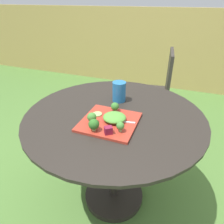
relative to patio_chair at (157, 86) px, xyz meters
The scene contains 14 objects.
ground_plane 1.18m from the patio_chair, 95.03° to the right, with size 12.00×12.00×0.00m, color #4C7533.
bamboo_fence 1.35m from the patio_chair, 93.95° to the left, with size 8.00×0.08×1.22m, color tan.
patio_table 1.06m from the patio_chair, 95.03° to the right, with size 1.07×1.07×0.75m.
patio_chair is the anchor object (origin of this frame).
salad_plate 1.19m from the patio_chair, 94.12° to the right, with size 0.30×0.30×0.01m, color #AD3323.
drinking_glass 0.94m from the patio_chair, 98.02° to the right, with size 0.09×0.09×0.13m.
fork 1.18m from the patio_chair, 91.70° to the right, with size 0.15×0.04×0.00m.
lettuce_mound 1.18m from the patio_chair, 92.94° to the right, with size 0.13×0.12×0.04m, color #519338.
broccoli_floret_0 1.27m from the patio_chair, 89.81° to the right, with size 0.04×0.04×0.05m.
broccoli_floret_1 1.26m from the patio_chair, 97.72° to the right, with size 0.05×0.05×0.06m.
broccoli_floret_2 1.09m from the patio_chair, 95.08° to the right, with size 0.05×0.05×0.05m.
broccoli_floret_3 1.31m from the patio_chair, 95.51° to the right, with size 0.06×0.06×0.06m.
cucumber_slice_0 1.16m from the patio_chair, 98.82° to the right, with size 0.06×0.06×0.01m, color #8EB766.
beet_chunk_0 1.30m from the patio_chair, 92.03° to the right, with size 0.04×0.03×0.04m, color maroon.
Camera 1 is at (0.36, -0.98, 1.36)m, focal length 32.41 mm.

